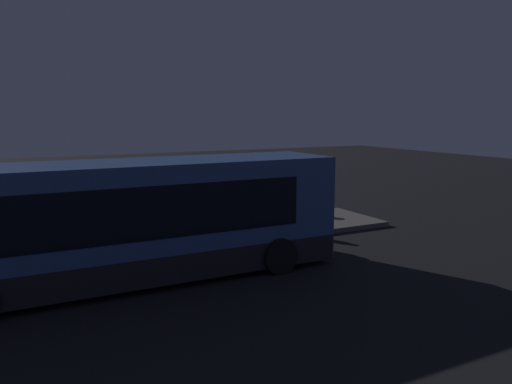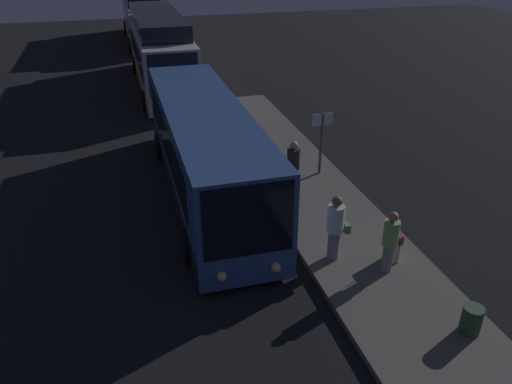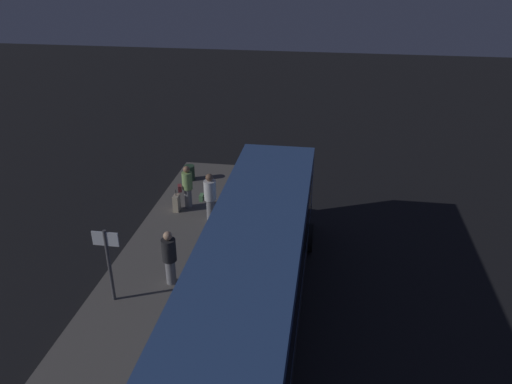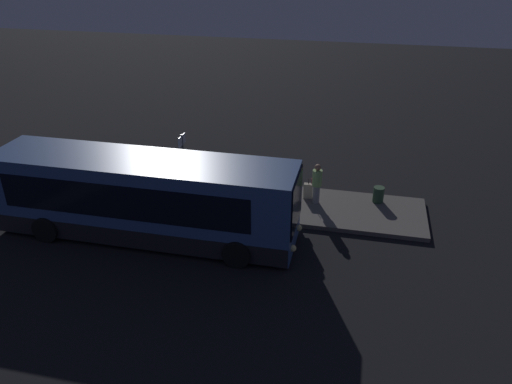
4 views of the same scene
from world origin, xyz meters
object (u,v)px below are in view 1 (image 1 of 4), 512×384
at_px(bus_lead, 124,223).
at_px(passenger_boarding, 256,204).
at_px(sign_post, 95,195).
at_px(trash_bin, 310,207).
at_px(suitcase, 250,215).
at_px(passenger_waiting, 263,200).
at_px(passenger_with_bags, 138,215).

height_order(bus_lead, passenger_boarding, bus_lead).
bearing_deg(sign_post, bus_lead, -90.00).
xyz_separation_m(passenger_boarding, trash_bin, (3.33, 1.72, -0.66)).
relative_size(sign_post, trash_bin, 3.49).
xyz_separation_m(suitcase, trash_bin, (2.84, 0.28, 0.01)).
height_order(passenger_waiting, passenger_with_bags, passenger_with_bags).
xyz_separation_m(passenger_boarding, suitcase, (0.50, 1.44, -0.66)).
height_order(passenger_boarding, trash_bin, passenger_boarding).
relative_size(passenger_boarding, trash_bin, 2.83).
bearing_deg(trash_bin, passenger_waiting, -165.78).
relative_size(passenger_waiting, suitcase, 1.94).
distance_m(passenger_with_bags, trash_bin, 7.46).
relative_size(suitcase, sign_post, 0.39).
bearing_deg(bus_lead, passenger_with_bags, 69.34).
distance_m(passenger_boarding, trash_bin, 3.81).
bearing_deg(suitcase, sign_post, 178.02).
height_order(bus_lead, sign_post, bus_lead).
height_order(passenger_waiting, suitcase, passenger_waiting).
height_order(sign_post, trash_bin, sign_post).
relative_size(passenger_with_bags, sign_post, 0.77).
bearing_deg(passenger_boarding, bus_lead, -153.38).
xyz_separation_m(bus_lead, passenger_boarding, (4.98, 2.44, -0.34)).
xyz_separation_m(passenger_waiting, trash_bin, (2.47, 0.63, -0.59)).
relative_size(bus_lead, sign_post, 4.88).
bearing_deg(bus_lead, suitcase, 35.34).
height_order(bus_lead, trash_bin, bus_lead).
height_order(passenger_with_bags, trash_bin, passenger_with_bags).
xyz_separation_m(bus_lead, sign_post, (0.00, 4.07, 0.12)).
distance_m(passenger_boarding, suitcase, 1.66).
distance_m(bus_lead, suitcase, 6.78).
xyz_separation_m(sign_post, trash_bin, (8.31, 0.09, -1.12)).
relative_size(bus_lead, passenger_boarding, 6.01).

